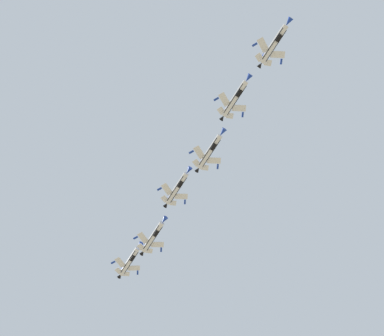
% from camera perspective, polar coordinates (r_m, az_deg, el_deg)
% --- Properties ---
extents(fighter_jet_lead, '(10.37, 15.84, 4.38)m').
position_cam_1_polar(fighter_jet_lead, '(138.15, 10.03, 14.76)').
color(fighter_jet_lead, white).
extents(fighter_jet_left_wing, '(10.40, 15.84, 4.37)m').
position_cam_1_polar(fighter_jet_left_wing, '(139.51, 5.32, 8.52)').
color(fighter_jet_left_wing, white).
extents(fighter_jet_right_wing, '(10.41, 15.84, 4.37)m').
position_cam_1_polar(fighter_jet_right_wing, '(140.18, 2.22, 2.10)').
color(fighter_jet_right_wing, white).
extents(fighter_jet_left_outer, '(10.39, 15.84, 4.38)m').
position_cam_1_polar(fighter_jet_left_outer, '(148.10, -1.82, -2.43)').
color(fighter_jet_left_outer, white).
extents(fighter_jet_right_outer, '(10.39, 15.84, 4.38)m').
position_cam_1_polar(fighter_jet_right_outer, '(151.57, -4.76, -8.33)').
color(fighter_jet_right_outer, white).
extents(fighter_jet_trail_slot, '(10.36, 15.84, 4.38)m').
position_cam_1_polar(fighter_jet_trail_slot, '(162.79, -7.61, -11.17)').
color(fighter_jet_trail_slot, white).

